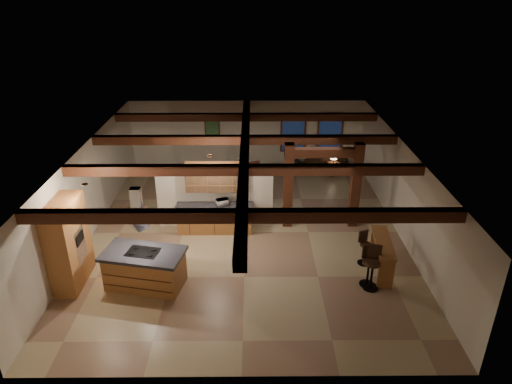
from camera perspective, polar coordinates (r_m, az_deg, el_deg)
ground at (r=15.07m, az=-1.32°, el=-5.06°), size 12.00×12.00×0.00m
room_walls at (r=14.25m, az=-1.39°, el=1.14°), size 12.00×12.00×12.00m
ceiling_beams at (r=13.88m, az=-1.43°, el=4.83°), size 10.00×12.00×0.28m
timber_posts at (r=14.89m, az=8.31°, el=1.88°), size 2.50×0.30×2.90m
partition_wall at (r=15.04m, az=-5.14°, el=-0.47°), size 3.80×0.18×2.20m
pantry_cabinet at (r=13.17m, az=-22.40°, el=-5.95°), size 0.67×1.60×2.40m
back_counter at (r=14.98m, az=-5.16°, el=-3.27°), size 2.50×0.66×0.94m
upper_display_cabinet at (r=14.56m, az=-5.31°, el=1.87°), size 1.80×0.36×0.95m
range_hood at (r=12.10m, az=-14.32°, el=-4.35°), size 1.10×1.10×1.40m
back_windows at (r=20.06m, az=6.96°, el=7.34°), size 2.70×0.07×1.70m
framed_art at (r=19.92m, az=-5.49°, el=7.88°), size 0.65×0.05×0.85m
recessed_cans at (r=12.36m, az=-13.40°, el=2.03°), size 3.16×2.46×0.03m
kitchen_island at (r=12.75m, az=-13.72°, el=-9.25°), size 2.32×1.54×1.06m
dining_table at (r=17.36m, az=-1.79°, el=0.36°), size 1.91×1.37×0.61m
sofa at (r=20.10m, az=8.04°, el=3.79°), size 2.48×1.74×0.67m
microwave at (r=14.70m, az=-4.25°, el=-1.30°), size 0.46×0.38×0.22m
bar_counter at (r=13.38m, az=15.49°, el=-7.10°), size 0.65×1.87×0.96m
side_table at (r=19.62m, az=9.59°, el=2.94°), size 0.59×0.59×0.55m
table_lamp at (r=19.44m, az=9.70°, el=4.32°), size 0.27×0.27×0.32m
bar_stool_a at (r=12.64m, az=14.38°, el=-9.09°), size 0.45×0.47×1.25m
bar_stool_b at (r=12.76m, az=13.86°, el=-8.94°), size 0.40×0.40×1.15m
bar_stool_c at (r=13.65m, az=13.39°, el=-6.78°), size 0.38×0.39×1.02m
dining_chairs at (r=17.24m, az=-1.80°, el=1.24°), size 2.27×2.27×1.17m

